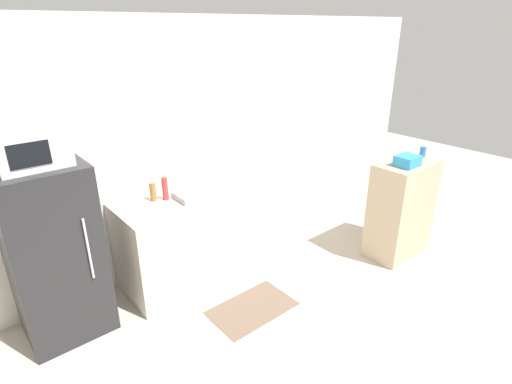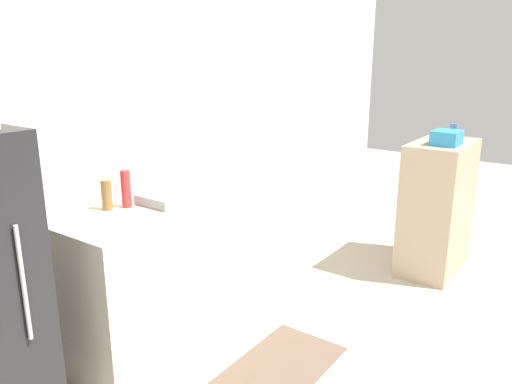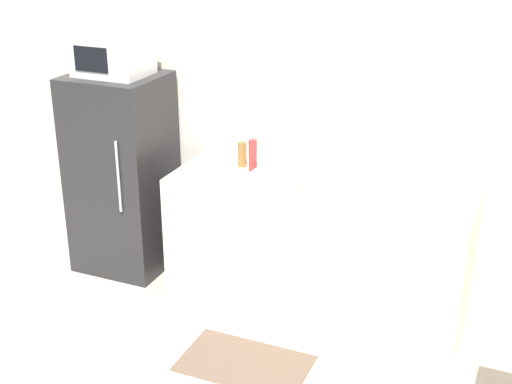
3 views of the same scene
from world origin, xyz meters
The scene contains 8 objects.
wall_back centered at (0.00, 2.70, 1.30)m, with size 8.00×0.06×2.60m, color silver.
refrigerator centered at (-1.31, 2.33, 0.76)m, with size 0.68×0.63×1.52m.
microwave centered at (-1.31, 2.33, 1.67)m, with size 0.49×0.39×0.29m.
counter centered at (0.27, 2.31, 0.46)m, with size 2.05×0.70×0.93m, color beige.
sink_basin centered at (0.00, 2.25, 0.96)m, with size 0.37×0.27×0.06m, color #9EA3A8.
bottle_tall centered at (-0.24, 2.38, 1.04)m, with size 0.06×0.06×0.23m, color red.
bottle_short centered at (-0.35, 2.43, 1.02)m, with size 0.06×0.06×0.18m, color olive.
kitchen_rug centered at (0.09, 1.47, 0.00)m, with size 0.80×0.50×0.01m, color brown.
Camera 3 is at (1.62, -1.91, 2.71)m, focal length 50.00 mm.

